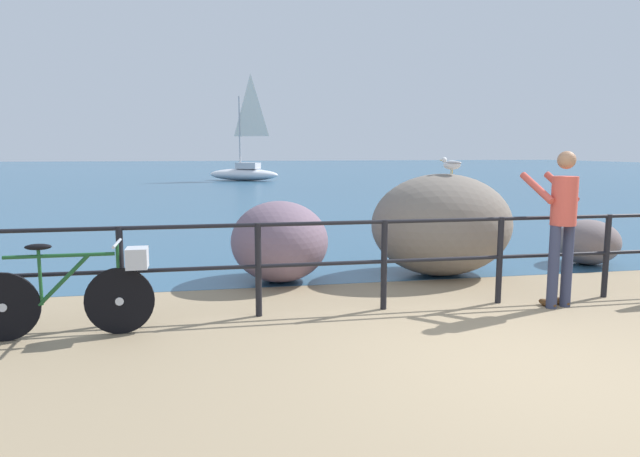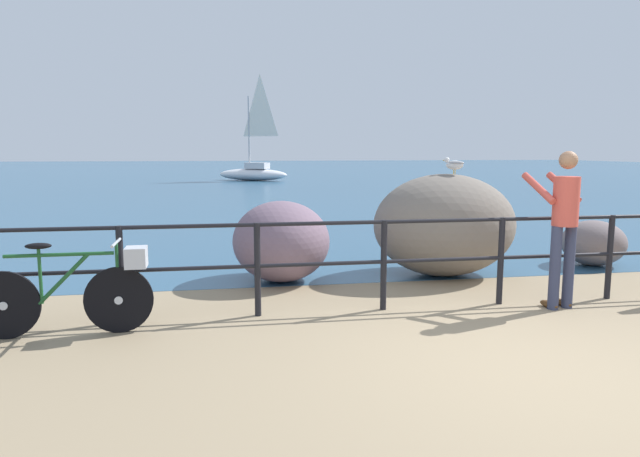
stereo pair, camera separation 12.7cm
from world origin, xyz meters
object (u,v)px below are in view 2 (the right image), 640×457
Objects in this scene: seagull at (454,164)px; sailboat at (254,169)px; breakwater_boulder_main at (444,225)px; breakwater_boulder_left at (281,241)px; bicycle at (78,288)px; person_at_railing at (563,222)px; breakwater_boulder_right at (593,243)px.

seagull is 26.15m from sailboat.
breakwater_boulder_main is at bearing 7.73° from seagull.
seagull is at bearing -2.72° from breakwater_boulder_left.
sailboat is at bearing 87.72° from breakwater_boulder_left.
bicycle is 5.09m from seagull.
person_at_railing is 2.95m from breakwater_boulder_right.
bicycle is 1.18× the size of breakwater_boulder_left.
person_at_railing reaches higher than bicycle.
bicycle is 5.64× the size of seagull.
breakwater_boulder_main is 26.05m from sailboat.
seagull is (0.09, -0.08, 0.87)m from breakwater_boulder_main.
seagull is (-0.55, 1.78, 0.60)m from person_at_railing.
breakwater_boulder_main is at bearing -174.08° from breakwater_boulder_right.
bicycle is 0.96× the size of person_at_railing.
breakwater_boulder_main is at bearing 123.04° from sailboat.
sailboat reaches higher than person_at_railing.
sailboat reaches higher than seagull.
breakwater_boulder_right is (2.58, 0.27, -0.38)m from breakwater_boulder_main.
sailboat is (1.03, 25.98, 0.16)m from breakwater_boulder_left.
breakwater_boulder_right is (4.92, 0.23, -0.20)m from breakwater_boulder_left.
sailboat reaches higher than breakwater_boulder_left.
bicycle is at bearing -156.87° from breakwater_boulder_main.
person_at_railing is 5.91× the size of seagull.
breakwater_boulder_right is 0.16× the size of sailboat.
breakwater_boulder_left is (2.17, 1.96, 0.09)m from bicycle.
breakwater_boulder_main is 6.77× the size of seagull.
breakwater_boulder_left reaches higher than bicycle.
bicycle is 2.93m from breakwater_boulder_left.
sailboat reaches higher than bicycle.
breakwater_boulder_left is at bearing -177.29° from breakwater_boulder_right.
breakwater_boulder_left is at bearing 117.89° from sailboat.
breakwater_boulder_main is 2.11× the size of breakwater_boulder_right.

